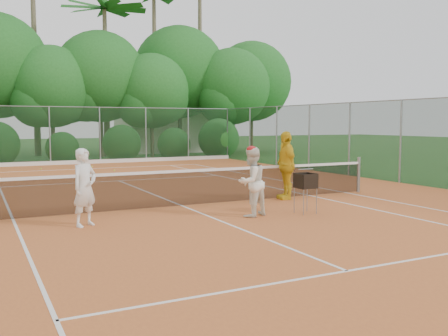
# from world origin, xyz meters

# --- Properties ---
(ground) EXTENTS (120.00, 120.00, 0.00)m
(ground) POSITION_xyz_m (0.00, 0.00, 0.00)
(ground) COLOR #234D1B
(ground) RESTS_ON ground
(clay_court) EXTENTS (18.00, 36.00, 0.02)m
(clay_court) POSITION_xyz_m (0.00, 0.00, 0.01)
(clay_court) COLOR #C2632C
(clay_court) RESTS_ON ground
(club_building) EXTENTS (8.00, 5.00, 3.00)m
(club_building) POSITION_xyz_m (9.00, 24.00, 1.50)
(club_building) COLOR beige
(club_building) RESTS_ON ground
(tennis_net) EXTENTS (11.97, 0.10, 1.10)m
(tennis_net) POSITION_xyz_m (0.00, 0.00, 0.53)
(tennis_net) COLOR gray
(tennis_net) RESTS_ON clay_court
(player_white) EXTENTS (0.72, 0.65, 1.65)m
(player_white) POSITION_xyz_m (-2.79, -1.39, 0.84)
(player_white) COLOR white
(player_white) RESTS_ON clay_court
(player_center_grp) EXTENTS (0.94, 0.84, 1.65)m
(player_center_grp) POSITION_xyz_m (0.89, -2.02, 0.84)
(player_center_grp) COLOR white
(player_center_grp) RESTS_ON clay_court
(player_yellow) EXTENTS (0.72, 1.21, 1.94)m
(player_yellow) POSITION_xyz_m (3.09, -0.15, 0.99)
(player_yellow) COLOR gold
(player_yellow) RESTS_ON clay_court
(ball_hopper) EXTENTS (0.42, 0.42, 0.97)m
(ball_hopper) POSITION_xyz_m (2.25, -2.27, 0.79)
(ball_hopper) COLOR gray
(ball_hopper) RESTS_ON clay_court
(stray_ball_a) EXTENTS (0.07, 0.07, 0.07)m
(stray_ball_a) POSITION_xyz_m (-2.04, 12.62, 0.05)
(stray_ball_a) COLOR #AFCC2F
(stray_ball_a) RESTS_ON clay_court
(stray_ball_b) EXTENTS (0.07, 0.07, 0.07)m
(stray_ball_b) POSITION_xyz_m (0.34, 12.69, 0.05)
(stray_ball_b) COLOR yellow
(stray_ball_b) RESTS_ON clay_court
(stray_ball_c) EXTENTS (0.07, 0.07, 0.07)m
(stray_ball_c) POSITION_xyz_m (0.81, 10.23, 0.05)
(stray_ball_c) COLOR #C3E435
(stray_ball_c) RESTS_ON clay_court
(court_markings) EXTENTS (11.03, 23.83, 0.01)m
(court_markings) POSITION_xyz_m (0.00, 0.00, 0.02)
(court_markings) COLOR white
(court_markings) RESTS_ON clay_court
(fence_back) EXTENTS (18.07, 0.07, 3.00)m
(fence_back) POSITION_xyz_m (0.00, 15.00, 1.52)
(fence_back) COLOR #19381E
(fence_back) RESTS_ON clay_court
(tropical_treeline) EXTENTS (32.10, 8.49, 15.03)m
(tropical_treeline) POSITION_xyz_m (1.43, 20.22, 5.11)
(tropical_treeline) COLOR brown
(tropical_treeline) RESTS_ON ground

